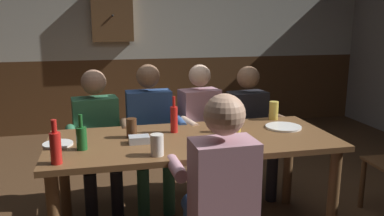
{
  "coord_description": "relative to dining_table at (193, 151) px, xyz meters",
  "views": [
    {
      "loc": [
        -0.62,
        -2.78,
        1.62
      ],
      "look_at": [
        0.0,
        -0.08,
        0.99
      ],
      "focal_mm": 37.32,
      "sensor_mm": 36.0,
      "label": 1
    }
  ],
  "objects": [
    {
      "name": "pint_glass_2",
      "position": [
        0.37,
        0.13,
        0.15
      ],
      "size": [
        0.07,
        0.07,
        0.1
      ],
      "primitive_type": "cylinder",
      "color": "gold",
      "rests_on": "dining_table"
    },
    {
      "name": "wall_dart_cabinet",
      "position": [
        -0.43,
        3.02,
        0.97
      ],
      "size": [
        0.56,
        0.15,
        0.7
      ],
      "color": "brown"
    },
    {
      "name": "plate_0",
      "position": [
        -0.93,
        0.04,
        0.11
      ],
      "size": [
        0.2,
        0.2,
        0.01
      ],
      "primitive_type": "cylinder",
      "color": "white",
      "rests_on": "dining_table"
    },
    {
      "name": "person_4",
      "position": [
        -0.0,
        -0.66,
        0.01
      ],
      "size": [
        0.5,
        0.53,
        1.23
      ],
      "rotation": [
        0.0,
        0.0,
        0.03
      ],
      "color": "#B78493",
      "rests_on": "ground_plane"
    },
    {
      "name": "pint_glass_0",
      "position": [
        0.78,
        0.37,
        0.18
      ],
      "size": [
        0.08,
        0.08,
        0.15
      ],
      "primitive_type": "cylinder",
      "color": "#E5C64C",
      "rests_on": "dining_table"
    },
    {
      "name": "bottle_1",
      "position": [
        -0.76,
        -0.09,
        0.18
      ],
      "size": [
        0.07,
        0.07,
        0.24
      ],
      "color": "#195923",
      "rests_on": "dining_table"
    },
    {
      "name": "condiment_caddy",
      "position": [
        -0.39,
        -0.03,
        0.13
      ],
      "size": [
        0.14,
        0.1,
        0.05
      ],
      "primitive_type": "cube",
      "color": "#B2B7BC",
      "rests_on": "dining_table"
    },
    {
      "name": "dining_table",
      "position": [
        0.0,
        0.0,
        0.0
      ],
      "size": [
        2.03,
        0.86,
        0.77
      ],
      "color": "brown",
      "rests_on": "ground_plane"
    },
    {
      "name": "person_2",
      "position": [
        0.24,
        0.65,
        -0.01
      ],
      "size": [
        0.53,
        0.56,
        1.21
      ],
      "rotation": [
        0.0,
        0.0,
        3.32
      ],
      "color": "#B78493",
      "rests_on": "ground_plane"
    },
    {
      "name": "pint_glass_1",
      "position": [
        -0.43,
        0.11,
        0.17
      ],
      "size": [
        0.08,
        0.08,
        0.14
      ],
      "primitive_type": "cylinder",
      "color": "#4C2D19",
      "rests_on": "dining_table"
    },
    {
      "name": "person_1",
      "position": [
        -0.23,
        0.65,
        -0.0
      ],
      "size": [
        0.53,
        0.51,
        1.23
      ],
      "rotation": [
        0.0,
        0.0,
        3.16
      ],
      "color": "#2D4C84",
      "rests_on": "ground_plane"
    },
    {
      "name": "person_0",
      "position": [
        -0.68,
        0.65,
        -0.02
      ],
      "size": [
        0.54,
        0.55,
        1.19
      ],
      "rotation": [
        0.0,
        0.0,
        3.26
      ],
      "color": "#33724C",
      "rests_on": "ground_plane"
    },
    {
      "name": "person_3",
      "position": [
        0.7,
        0.65,
        -0.02
      ],
      "size": [
        0.52,
        0.54,
        1.19
      ],
      "rotation": [
        0.0,
        0.0,
        3.28
      ],
      "color": "black",
      "rests_on": "ground_plane"
    },
    {
      "name": "plate_1",
      "position": [
        0.75,
        0.1,
        0.11
      ],
      "size": [
        0.28,
        0.28,
        0.01
      ],
      "primitive_type": "cylinder",
      "color": "white",
      "rests_on": "dining_table"
    },
    {
      "name": "bottle_3",
      "position": [
        -0.11,
        0.17,
        0.21
      ],
      "size": [
        0.05,
        0.05,
        0.27
      ],
      "color": "red",
      "rests_on": "dining_table"
    },
    {
      "name": "table_candle",
      "position": [
        0.23,
        -0.06,
        0.14
      ],
      "size": [
        0.04,
        0.04,
        0.08
      ],
      "primitive_type": "cylinder",
      "color": "#F9E08C",
      "rests_on": "dining_table"
    },
    {
      "name": "pint_glass_3",
      "position": [
        0.27,
        0.1,
        0.17
      ],
      "size": [
        0.06,
        0.06,
        0.14
      ],
      "primitive_type": "cylinder",
      "color": "#4C2D19",
      "rests_on": "dining_table"
    },
    {
      "name": "back_wall_wainscot",
      "position": [
        0.0,
        3.15,
        -0.16
      ],
      "size": [
        6.67,
        0.12,
        1.03
      ],
      "primitive_type": "cube",
      "color": "brown",
      "rests_on": "ground_plane"
    },
    {
      "name": "back_wall_upper",
      "position": [
        0.0,
        3.15,
        1.05
      ],
      "size": [
        6.67,
        0.12,
        1.38
      ],
      "primitive_type": "cube",
      "color": "beige"
    },
    {
      "name": "bottle_2",
      "position": [
        -0.9,
        -0.32,
        0.21
      ],
      "size": [
        0.07,
        0.07,
        0.27
      ],
      "color": "red",
      "rests_on": "dining_table"
    },
    {
      "name": "pint_glass_5",
      "position": [
        0.33,
        0.01,
        0.17
      ],
      "size": [
        0.06,
        0.06,
        0.15
      ],
      "primitive_type": "cylinder",
      "color": "#E5C64C",
      "rests_on": "dining_table"
    },
    {
      "name": "bottle_0",
      "position": [
        0.17,
        -0.25,
        0.19
      ],
      "size": [
        0.07,
        0.07,
        0.23
      ],
      "color": "gold",
      "rests_on": "dining_table"
    },
    {
      "name": "pint_glass_4",
      "position": [
        -0.3,
        -0.31,
        0.17
      ],
      "size": [
        0.08,
        0.08,
        0.14
      ],
      "primitive_type": "cylinder",
      "color": "white",
      "rests_on": "dining_table"
    }
  ]
}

